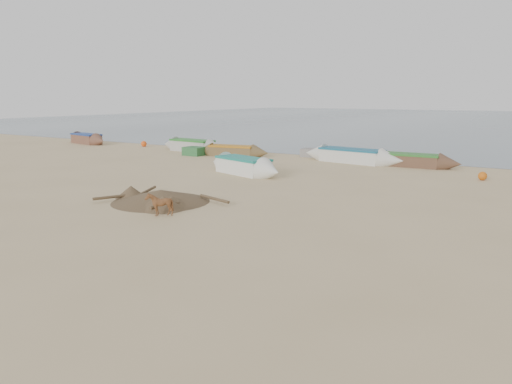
% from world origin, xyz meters
% --- Properties ---
extents(ground, '(140.00, 140.00, 0.00)m').
position_xyz_m(ground, '(0.00, 0.00, 0.00)').
color(ground, tan).
rests_on(ground, ground).
extents(sea, '(160.00, 160.00, 0.00)m').
position_xyz_m(sea, '(0.00, 82.00, 0.01)').
color(sea, slate).
rests_on(sea, ground).
extents(calf_front, '(0.78, 0.69, 0.85)m').
position_xyz_m(calf_front, '(-3.29, 2.74, 0.43)').
color(calf_front, brown).
rests_on(calf_front, ground).
extents(near_canoe, '(5.84, 3.05, 0.91)m').
position_xyz_m(near_canoe, '(-6.11, 12.44, 0.45)').
color(near_canoe, white).
rests_on(near_canoe, ground).
extents(debris_pile, '(4.09, 4.09, 0.49)m').
position_xyz_m(debris_pile, '(-4.89, 4.54, 0.25)').
color(debris_pile, brown).
rests_on(debris_pile, ground).
extents(waterline_canoes, '(59.16, 3.43, 0.91)m').
position_xyz_m(waterline_canoes, '(-0.66, 19.70, 0.42)').
color(waterline_canoes, brown).
rests_on(waterline_canoes, ground).
extents(beach_clutter, '(45.42, 5.14, 0.64)m').
position_xyz_m(beach_clutter, '(4.72, 19.57, 0.30)').
color(beach_clutter, '#2F6938').
rests_on(beach_clutter, ground).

